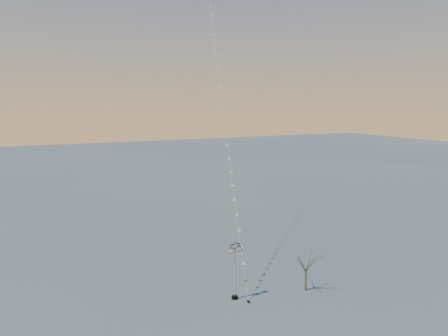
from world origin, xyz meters
TOP-DOWN VIEW (x-y plane):
  - ground at (0.00, 0.00)m, footprint 300.00×300.00m
  - street_lamp at (0.01, 3.02)m, footprint 1.28×0.56m
  - bare_tree at (6.42, 1.67)m, footprint 2.14×2.14m
  - kite_train at (6.46, 20.58)m, footprint 12.09×37.98m

SIDE VIEW (x-z plane):
  - ground at x=0.00m, z-range 0.00..0.00m
  - bare_tree at x=6.42m, z-range 0.69..4.23m
  - street_lamp at x=0.01m, z-range 0.27..5.31m
  - kite_train at x=6.46m, z-range -0.08..47.17m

